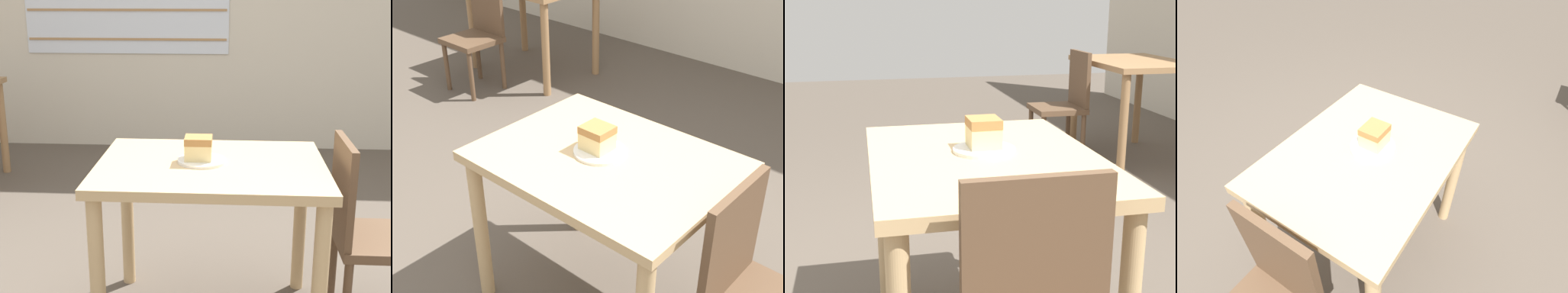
% 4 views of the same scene
% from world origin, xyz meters
% --- Properties ---
extents(ground_plane, '(14.00, 14.00, 0.00)m').
position_xyz_m(ground_plane, '(0.00, 0.00, 0.00)').
color(ground_plane, brown).
extents(dining_table_near, '(0.94, 0.72, 0.74)m').
position_xyz_m(dining_table_near, '(0.10, 0.17, 0.62)').
color(dining_table_near, tan).
rests_on(dining_table_near, ground_plane).
extents(plate, '(0.20, 0.20, 0.01)m').
position_xyz_m(plate, '(0.06, 0.18, 0.75)').
color(plate, white).
rests_on(plate, dining_table_near).
extents(cake_slice, '(0.11, 0.10, 0.10)m').
position_xyz_m(cake_slice, '(0.04, 0.18, 0.80)').
color(cake_slice, '#E5CC89').
rests_on(cake_slice, plate).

